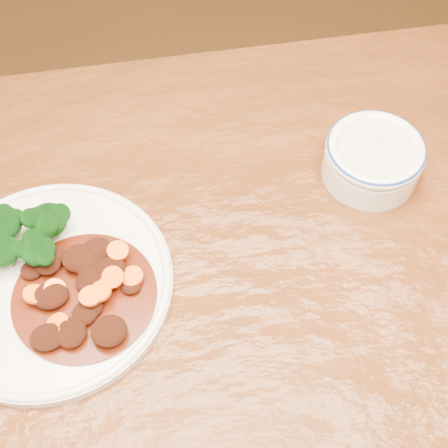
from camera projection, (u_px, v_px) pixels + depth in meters
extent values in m
cube|color=#5C2910|center=(239.00, 310.00, 0.78)|extent=(1.52, 0.93, 0.04)
cylinder|color=silver|center=(51.00, 285.00, 0.77)|extent=(0.30, 0.30, 0.01)
torus|color=silver|center=(50.00, 282.00, 0.76)|extent=(0.30, 0.30, 0.01)
cylinder|color=#62984E|center=(9.00, 234.00, 0.79)|extent=(0.01, 0.01, 0.02)
ellipsoid|color=black|center=(3.00, 223.00, 0.77)|extent=(0.05, 0.05, 0.04)
cylinder|color=#62984E|center=(53.00, 231.00, 0.79)|extent=(0.01, 0.01, 0.02)
ellipsoid|color=black|center=(48.00, 220.00, 0.77)|extent=(0.05, 0.05, 0.04)
cylinder|color=#62984E|center=(8.00, 260.00, 0.77)|extent=(0.01, 0.01, 0.02)
ellipsoid|color=black|center=(3.00, 251.00, 0.75)|extent=(0.04, 0.04, 0.03)
cylinder|color=#62984E|center=(42.00, 259.00, 0.77)|extent=(0.01, 0.01, 0.02)
ellipsoid|color=black|center=(38.00, 250.00, 0.75)|extent=(0.04, 0.04, 0.03)
cylinder|color=#62984E|center=(10.00, 235.00, 0.79)|extent=(0.01, 0.01, 0.02)
ellipsoid|color=black|center=(5.00, 226.00, 0.77)|extent=(0.04, 0.04, 0.03)
cylinder|color=#491407|center=(85.00, 296.00, 0.75)|extent=(0.17, 0.17, 0.00)
ellipsoid|color=black|center=(85.00, 314.00, 0.72)|extent=(0.03, 0.03, 0.02)
ellipsoid|color=black|center=(90.00, 306.00, 0.73)|extent=(0.03, 0.03, 0.02)
ellipsoid|color=black|center=(97.00, 250.00, 0.77)|extent=(0.04, 0.04, 0.02)
ellipsoid|color=black|center=(48.00, 265.00, 0.76)|extent=(0.03, 0.03, 0.02)
ellipsoid|color=black|center=(100.00, 270.00, 0.76)|extent=(0.02, 0.03, 0.01)
ellipsoid|color=black|center=(51.00, 296.00, 0.74)|extent=(0.04, 0.04, 0.02)
ellipsoid|color=black|center=(78.00, 258.00, 0.76)|extent=(0.04, 0.04, 0.02)
ellipsoid|color=black|center=(92.00, 278.00, 0.75)|extent=(0.03, 0.04, 0.02)
ellipsoid|color=black|center=(86.00, 261.00, 0.76)|extent=(0.04, 0.04, 0.02)
ellipsoid|color=black|center=(32.00, 270.00, 0.76)|extent=(0.03, 0.03, 0.01)
ellipsoid|color=black|center=(109.00, 331.00, 0.71)|extent=(0.04, 0.04, 0.02)
ellipsoid|color=black|center=(131.00, 287.00, 0.75)|extent=(0.02, 0.02, 0.01)
ellipsoid|color=black|center=(54.00, 255.00, 0.76)|extent=(0.03, 0.03, 0.01)
ellipsoid|color=black|center=(88.00, 282.00, 0.75)|extent=(0.03, 0.03, 0.02)
ellipsoid|color=black|center=(71.00, 333.00, 0.71)|extent=(0.04, 0.04, 0.02)
ellipsoid|color=black|center=(110.00, 269.00, 0.75)|extent=(0.04, 0.03, 0.02)
ellipsoid|color=black|center=(48.00, 337.00, 0.71)|extent=(0.04, 0.03, 0.02)
cylinder|color=#FC590D|center=(105.00, 282.00, 0.74)|extent=(0.03, 0.03, 0.01)
cylinder|color=#FC590D|center=(90.00, 296.00, 0.72)|extent=(0.04, 0.04, 0.01)
cylinder|color=#FC590D|center=(58.00, 323.00, 0.71)|extent=(0.03, 0.03, 0.02)
cylinder|color=#FC590D|center=(100.00, 292.00, 0.73)|extent=(0.03, 0.03, 0.01)
cylinder|color=#FC590D|center=(113.00, 277.00, 0.74)|extent=(0.03, 0.03, 0.02)
cylinder|color=#FC590D|center=(34.00, 294.00, 0.73)|extent=(0.04, 0.04, 0.01)
cylinder|color=#FC590D|center=(132.00, 276.00, 0.75)|extent=(0.04, 0.04, 0.01)
cylinder|color=#FC590D|center=(55.00, 289.00, 0.74)|extent=(0.03, 0.03, 0.02)
cylinder|color=#FC590D|center=(118.00, 251.00, 0.76)|extent=(0.04, 0.04, 0.01)
cylinder|color=white|center=(371.00, 164.00, 0.85)|extent=(0.13, 0.13, 0.04)
cylinder|color=silver|center=(375.00, 151.00, 0.83)|extent=(0.10, 0.10, 0.01)
torus|color=white|center=(376.00, 149.00, 0.83)|extent=(0.13, 0.13, 0.02)
torus|color=navy|center=(376.00, 147.00, 0.82)|extent=(0.13, 0.13, 0.01)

